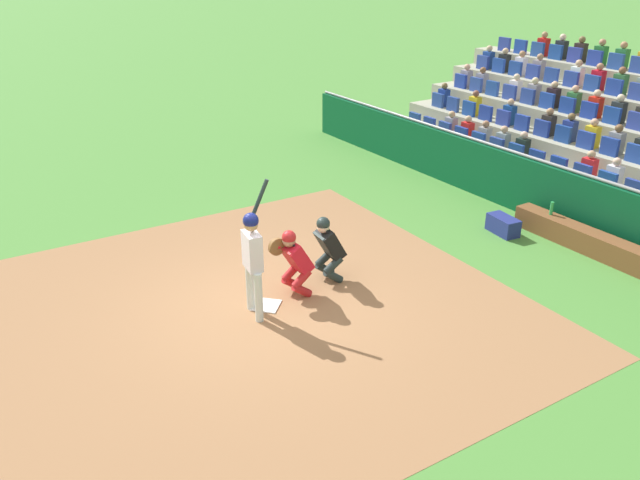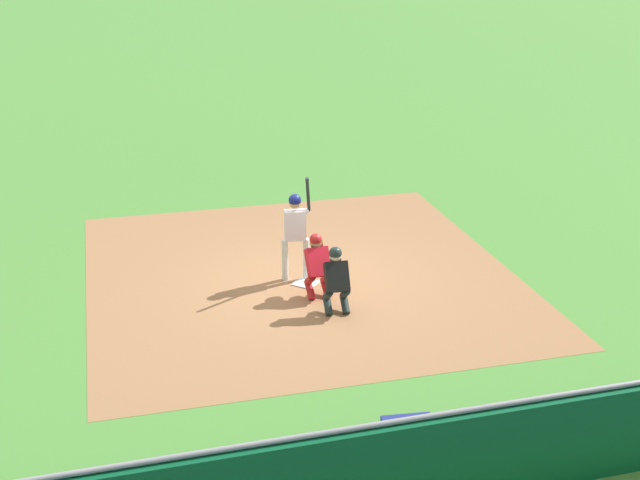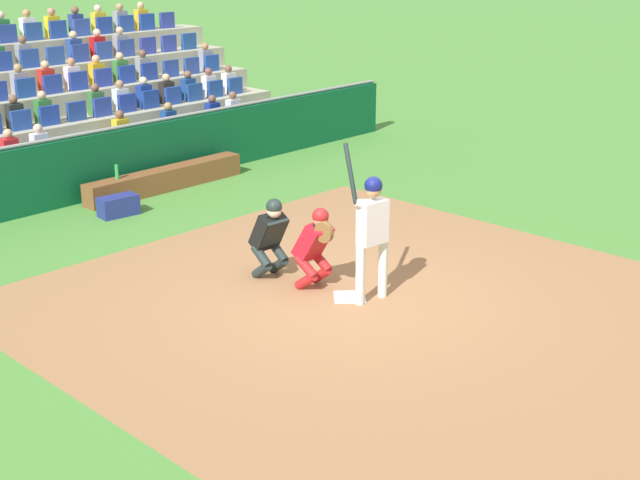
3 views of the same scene
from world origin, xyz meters
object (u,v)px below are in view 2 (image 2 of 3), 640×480
catcher_crouching (318,262)px  equipment_duffel_bag (408,432)px  water_bottle_on_bench (391,446)px  home_plate_marker (306,283)px  home_plate_umpire (336,278)px  batter_at_plate (296,227)px

catcher_crouching → equipment_duffel_bag: 5.04m
water_bottle_on_bench → equipment_duffel_bag: 1.02m
home_plate_marker → water_bottle_on_bench: bearing=-95.0°
catcher_crouching → water_bottle_on_bench: 5.83m
home_plate_umpire → water_bottle_on_bench: 5.07m
home_plate_marker → catcher_crouching: catcher_crouching is taller
water_bottle_on_bench → equipment_duffel_bag: size_ratio=0.39×
home_plate_marker → home_plate_umpire: bearing=-81.4°
batter_at_plate → catcher_crouching: size_ratio=1.78×
batter_at_plate → home_plate_umpire: batter_at_plate is taller
home_plate_marker → batter_at_plate: size_ratio=0.20×
batter_at_plate → equipment_duffel_bag: (0.11, -5.87, -0.93)m
catcher_crouching → equipment_duffel_bag: size_ratio=1.78×
water_bottle_on_bench → equipment_duffel_bag: bearing=55.2°
catcher_crouching → home_plate_umpire: 0.79m
home_plate_marker → catcher_crouching: 0.91m
home_plate_marker → batter_at_plate: (-0.14, 0.27, 1.10)m
water_bottle_on_bench → home_plate_marker: bearing=85.0°
water_bottle_on_bench → equipment_duffel_bag: (0.54, 0.78, -0.39)m
batter_at_plate → water_bottle_on_bench: (-0.43, -6.65, -0.54)m
home_plate_umpire → water_bottle_on_bench: bearing=-98.7°
batter_at_plate → home_plate_umpire: (0.34, -1.64, -0.43)m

